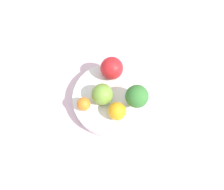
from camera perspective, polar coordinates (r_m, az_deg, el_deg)
name	(u,v)px	position (r m, az deg, el deg)	size (l,w,h in m)	color
ground_plane	(112,104)	(0.63, 0.00, -2.38)	(6.00, 6.00, 0.00)	gray
table_surface	(112,103)	(0.62, 0.00, -2.04)	(1.20, 1.20, 0.02)	silver
bowl	(112,99)	(0.60, 0.00, -1.06)	(0.21, 0.21, 0.03)	white
broccoli	(137,97)	(0.54, 6.51, -0.41)	(0.06, 0.06, 0.07)	#99C17A
apple_red	(102,94)	(0.55, -2.56, 0.20)	(0.06, 0.06, 0.06)	olive
apple_green	(112,68)	(0.58, -0.07, 7.00)	(0.06, 0.06, 0.06)	red
orange_front	(117,111)	(0.54, 1.34, -4.24)	(0.05, 0.05, 0.05)	orange
orange_back	(84,104)	(0.56, -7.42, -2.34)	(0.04, 0.04, 0.04)	orange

